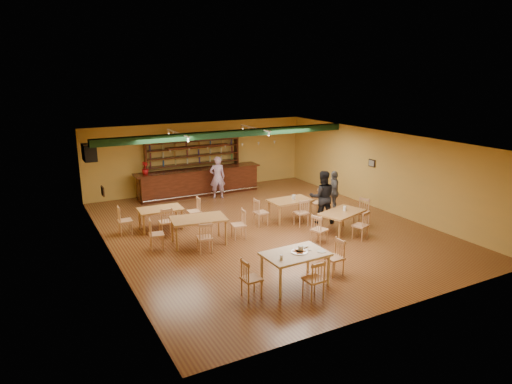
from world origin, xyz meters
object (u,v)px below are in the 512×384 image
dining_table_b (290,210)px  bar_counter (199,182)px  near_table (295,269)px  patron_bar (217,177)px  dining_table_c (199,231)px  dining_table_d (341,223)px  patron_right_a (322,197)px  dining_table_a (161,219)px

dining_table_b → bar_counter: bearing=107.8°
near_table → patron_bar: bearing=78.1°
dining_table_c → patron_bar: 5.21m
dining_table_d → patron_bar: 6.18m
dining_table_b → patron_right_a: patron_right_a is taller
patron_right_a → bar_counter: bearing=-42.1°
dining_table_b → patron_right_a: 1.26m
bar_counter → dining_table_c: (-2.08, -5.33, -0.15)m
bar_counter → dining_table_b: bar_counter is taller
dining_table_a → dining_table_b: size_ratio=0.97×
bar_counter → near_table: size_ratio=3.48×
dining_table_a → dining_table_c: (0.64, -1.86, 0.05)m
dining_table_a → patron_bar: (3.21, 2.65, 0.52)m
near_table → dining_table_a: bearing=105.5°
patron_bar → near_table: bearing=91.9°
near_table → patron_bar: 8.38m
near_table → patron_bar: (1.49, 8.24, 0.46)m
dining_table_c → dining_table_d: bearing=-9.2°
dining_table_c → patron_right_a: patron_right_a is taller
dining_table_b → patron_bar: (-1.12, 3.86, 0.51)m
dining_table_a → patron_right_a: patron_right_a is taller
bar_counter → dining_table_c: size_ratio=3.30×
dining_table_c → dining_table_d: (4.39, -1.38, -0.03)m
bar_counter → dining_table_d: bearing=-71.0°
dining_table_b → patron_right_a: (0.80, -0.80, 0.56)m
bar_counter → patron_bar: 1.01m
dining_table_a → dining_table_c: bearing=-68.5°
patron_bar → patron_right_a: bearing=124.6°
bar_counter → patron_bar: patron_bar is taller
dining_table_d → patron_bar: (-1.81, 5.89, 0.50)m
near_table → bar_counter: bearing=82.1°
dining_table_b → dining_table_c: 3.75m
dining_table_d → near_table: 4.05m
patron_right_a → dining_table_b: bearing=-20.8°
dining_table_c → dining_table_a: bearing=117.3°
bar_counter → dining_table_b: size_ratio=3.67×
patron_bar → patron_right_a: 5.04m
dining_table_a → dining_table_d: size_ratio=0.95×
dining_table_b → dining_table_a: bearing=163.2°
bar_counter → near_table: bar_counter is taller
dining_table_b → patron_bar: size_ratio=0.84×
dining_table_b → dining_table_c: dining_table_c is taller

